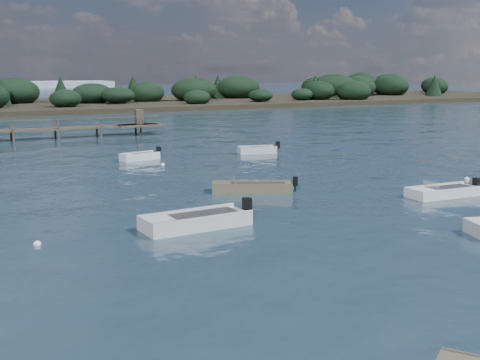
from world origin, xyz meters
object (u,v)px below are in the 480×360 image
dinghy_mid_white_b (444,193)px  tender_far_white (140,158)px  dinghy_mid_grey (196,223)px  tender_far_grey_b (257,151)px  dinghy_extra_a (252,189)px

dinghy_mid_white_b → tender_far_white: bearing=117.2°
dinghy_mid_white_b → dinghy_mid_grey: (-14.80, 0.14, 0.03)m
tender_far_grey_b → tender_far_white: size_ratio=1.05×
dinghy_mid_white_b → dinghy_mid_grey: 14.80m
dinghy_mid_white_b → dinghy_extra_a: dinghy_extra_a is taller
tender_far_white → dinghy_extra_a: 14.86m
dinghy_mid_white_b → tender_far_white: 23.29m
tender_far_grey_b → tender_far_white: (-9.89, 0.88, -0.01)m
dinghy_mid_white_b → tender_far_white: dinghy_mid_white_b is taller
dinghy_mid_white_b → dinghy_extra_a: size_ratio=0.98×
dinghy_mid_white_b → tender_far_grey_b: tender_far_grey_b is taller
tender_far_grey_b → dinghy_mid_grey: dinghy_mid_grey is taller
tender_far_grey_b → tender_far_white: bearing=174.9°
dinghy_mid_white_b → dinghy_extra_a: (-8.81, 5.97, 0.00)m
dinghy_mid_white_b → dinghy_mid_grey: dinghy_mid_grey is taller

